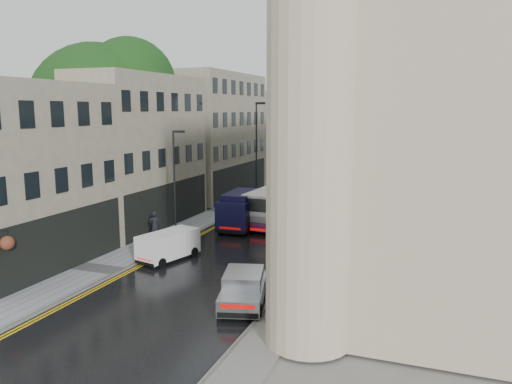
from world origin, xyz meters
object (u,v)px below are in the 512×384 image
Objects in this scene: cream_bus at (255,209)px; white_lorry at (341,182)px; tree_near at (98,133)px; silver_hatchback at (220,299)px; pedestrian at (155,226)px; white_van at (142,249)px; navy_van at (220,213)px; lamp_post_far at (256,153)px; lamp_post_near at (175,185)px; tree_far at (186,134)px.

white_lorry is at bearing 69.09° from cream_bus.
silver_hatchback is (15.40, -12.42, -6.15)m from tree_near.
pedestrian is (-4.68, -6.24, -0.31)m from cream_bus.
navy_van reaches higher than white_van.
white_lorry is (15.50, 13.24, -4.69)m from tree_near.
white_lorry is at bearing 74.47° from silver_hatchback.
pedestrian is at bearing -77.53° from lamp_post_far.
cream_bus is 10.88m from white_van.
lamp_post_far reaches higher than white_van.
pedestrian is (-9.12, -16.18, -1.16)m from white_lorry.
lamp_post_near is (-3.83, -4.99, 2.28)m from cream_bus.
cream_bus is at bearing 16.59° from tree_near.
white_lorry is at bearing 0.89° from tree_far.
navy_van is 0.61× the size of lamp_post_far.
tree_far is 1.23× the size of cream_bus.
tree_far is at bearing -164.96° from lamp_post_far.
white_lorry is 2.27× the size of white_van.
tree_near is 20.72m from silver_hatchback.
cream_bus is 3.04m from navy_van.
silver_hatchback is 13.78m from lamp_post_near.
navy_van is at bearing -53.34° from tree_far.
cream_bus is 10.92m from white_lorry.
tree_far reaches higher than navy_van.
lamp_post_far is at bearing 91.73° from silver_hatchback.
navy_van is at bearing -119.48° from cream_bus.
white_lorry is 17.13m from lamp_post_near.
cream_bus is 2.71× the size of white_van.
lamp_post_far is (0.46, 14.41, 0.99)m from lamp_post_near.
silver_hatchback is 0.74× the size of navy_van.
lamp_post_near reaches higher than navy_van.
lamp_post_far is at bearing 70.53° from lamp_post_near.
tree_far is 3.03× the size of silver_hatchback.
tree_near is 15.03m from lamp_post_far.
white_van is 8.03m from navy_van.
lamp_post_near is at bearing -147.88° from pedestrian.
tree_far is 1.46× the size of white_lorry.
tree_near is at bearing 125.81° from silver_hatchback.
tree_near is 1.37× the size of cream_bus.
white_van is (-2.87, -10.48, -0.54)m from cream_bus.
tree_near is 1.52× the size of lamp_post_far.
navy_van is at bearing 99.10° from silver_hatchback.
tree_far reaches higher than lamp_post_near.
lamp_post_near is 0.78× the size of lamp_post_far.
tree_far is 30.06m from silver_hatchback.
tree_near is at bearing -179.19° from navy_van.
pedestrian reaches higher than silver_hatchback.
tree_far is at bearing -92.68° from pedestrian.
tree_far reaches higher than pedestrian.
silver_hatchback is 14.46m from navy_van.
lamp_post_far is (-1.73, 11.98, 3.25)m from navy_van.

